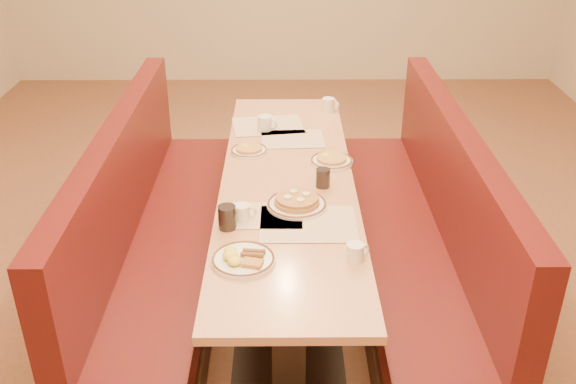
{
  "coord_description": "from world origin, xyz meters",
  "views": [
    {
      "loc": [
        -0.02,
        -3.03,
        2.28
      ],
      "look_at": [
        0.0,
        -0.33,
        0.85
      ],
      "focal_mm": 40.0,
      "sensor_mm": 36.0,
      "label": 1
    }
  ],
  "objects_px": {
    "coffee_mug_c": "(329,105)",
    "diner_table": "(288,240)",
    "booth_left": "(156,242)",
    "coffee_mug_b": "(243,212)",
    "soda_tumbler_near": "(227,217)",
    "booth_right": "(418,241)",
    "coffee_mug_a": "(356,252)",
    "soda_tumbler_mid": "(323,178)",
    "eggs_plate": "(242,259)",
    "pancake_plate": "(297,203)",
    "coffee_mug_d": "(266,123)"
  },
  "relations": [
    {
      "from": "pancake_plate",
      "to": "coffee_mug_a",
      "type": "distance_m",
      "value": 0.53
    },
    {
      "from": "pancake_plate",
      "to": "coffee_mug_b",
      "type": "distance_m",
      "value": 0.29
    },
    {
      "from": "booth_right",
      "to": "soda_tumbler_mid",
      "type": "relative_size",
      "value": 24.78
    },
    {
      "from": "booth_left",
      "to": "coffee_mug_b",
      "type": "xyz_separation_m",
      "value": [
        0.52,
        -0.42,
        0.43
      ]
    },
    {
      "from": "booth_left",
      "to": "coffee_mug_c",
      "type": "xyz_separation_m",
      "value": [
        1.02,
        1.02,
        0.43
      ]
    },
    {
      "from": "booth_right",
      "to": "soda_tumbler_mid",
      "type": "height_order",
      "value": "booth_right"
    },
    {
      "from": "coffee_mug_c",
      "to": "soda_tumbler_near",
      "type": "relative_size",
      "value": 1.0
    },
    {
      "from": "booth_right",
      "to": "soda_tumbler_near",
      "type": "relative_size",
      "value": 21.86
    },
    {
      "from": "coffee_mug_c",
      "to": "diner_table",
      "type": "bearing_deg",
      "value": -86.88
    },
    {
      "from": "pancake_plate",
      "to": "coffee_mug_a",
      "type": "xyz_separation_m",
      "value": [
        0.24,
        -0.47,
        0.02
      ]
    },
    {
      "from": "coffee_mug_c",
      "to": "soda_tumbler_mid",
      "type": "xyz_separation_m",
      "value": [
        -0.1,
        -1.1,
        0.0
      ]
    },
    {
      "from": "coffee_mug_a",
      "to": "soda_tumbler_near",
      "type": "xyz_separation_m",
      "value": [
        -0.56,
        0.27,
        0.01
      ]
    },
    {
      "from": "soda_tumbler_near",
      "to": "booth_right",
      "type": "bearing_deg",
      "value": 25.95
    },
    {
      "from": "pancake_plate",
      "to": "soda_tumbler_mid",
      "type": "xyz_separation_m",
      "value": [
        0.14,
        0.21,
        0.03
      ]
    },
    {
      "from": "booth_right",
      "to": "soda_tumbler_mid",
      "type": "xyz_separation_m",
      "value": [
        -0.55,
        -0.08,
        0.44
      ]
    },
    {
      "from": "coffee_mug_c",
      "to": "soda_tumbler_mid",
      "type": "bearing_deg",
      "value": -76.6
    },
    {
      "from": "diner_table",
      "to": "booth_left",
      "type": "relative_size",
      "value": 1.0
    },
    {
      "from": "coffee_mug_a",
      "to": "soda_tumbler_near",
      "type": "height_order",
      "value": "soda_tumbler_near"
    },
    {
      "from": "coffee_mug_c",
      "to": "soda_tumbler_mid",
      "type": "relative_size",
      "value": 1.13
    },
    {
      "from": "diner_table",
      "to": "soda_tumbler_mid",
      "type": "bearing_deg",
      "value": -23.73
    },
    {
      "from": "pancake_plate",
      "to": "soda_tumbler_mid",
      "type": "bearing_deg",
      "value": 56.94
    },
    {
      "from": "coffee_mug_c",
      "to": "soda_tumbler_near",
      "type": "height_order",
      "value": "soda_tumbler_near"
    },
    {
      "from": "coffee_mug_b",
      "to": "coffee_mug_a",
      "type": "bearing_deg",
      "value": -42.87
    },
    {
      "from": "pancake_plate",
      "to": "coffee_mug_b",
      "type": "bearing_deg",
      "value": -153.52
    },
    {
      "from": "coffee_mug_a",
      "to": "coffee_mug_d",
      "type": "bearing_deg",
      "value": 81.28
    },
    {
      "from": "diner_table",
      "to": "coffee_mug_a",
      "type": "height_order",
      "value": "coffee_mug_a"
    },
    {
      "from": "diner_table",
      "to": "coffee_mug_d",
      "type": "bearing_deg",
      "value": 101.02
    },
    {
      "from": "booth_left",
      "to": "eggs_plate",
      "type": "bearing_deg",
      "value": -55.2
    },
    {
      "from": "pancake_plate",
      "to": "coffee_mug_a",
      "type": "relative_size",
      "value": 2.87
    },
    {
      "from": "booth_right",
      "to": "eggs_plate",
      "type": "relative_size",
      "value": 9.14
    },
    {
      "from": "booth_left",
      "to": "soda_tumbler_mid",
      "type": "bearing_deg",
      "value": -5.01
    },
    {
      "from": "booth_right",
      "to": "pancake_plate",
      "type": "bearing_deg",
      "value": -156.92
    },
    {
      "from": "soda_tumbler_near",
      "to": "soda_tumbler_mid",
      "type": "height_order",
      "value": "soda_tumbler_near"
    },
    {
      "from": "booth_right",
      "to": "coffee_mug_b",
      "type": "xyz_separation_m",
      "value": [
        -0.95,
        -0.42,
        0.43
      ]
    },
    {
      "from": "diner_table",
      "to": "coffee_mug_d",
      "type": "xyz_separation_m",
      "value": [
        -0.13,
        0.68,
        0.42
      ]
    },
    {
      "from": "eggs_plate",
      "to": "booth_right",
      "type": "bearing_deg",
      "value": 39.68
    },
    {
      "from": "coffee_mug_a",
      "to": "coffee_mug_c",
      "type": "height_order",
      "value": "coffee_mug_c"
    },
    {
      "from": "soda_tumbler_near",
      "to": "soda_tumbler_mid",
      "type": "distance_m",
      "value": 0.62
    },
    {
      "from": "soda_tumbler_near",
      "to": "coffee_mug_b",
      "type": "bearing_deg",
      "value": 46.75
    },
    {
      "from": "soda_tumbler_mid",
      "to": "eggs_plate",
      "type": "bearing_deg",
      "value": -118.77
    },
    {
      "from": "diner_table",
      "to": "coffee_mug_c",
      "type": "bearing_deg",
      "value": 74.47
    },
    {
      "from": "diner_table",
      "to": "booth_left",
      "type": "bearing_deg",
      "value": 180.0
    },
    {
      "from": "coffee_mug_c",
      "to": "coffee_mug_b",
      "type": "bearing_deg",
      "value": -90.35
    },
    {
      "from": "soda_tumbler_mid",
      "to": "pancake_plate",
      "type": "bearing_deg",
      "value": -123.06
    },
    {
      "from": "eggs_plate",
      "to": "coffee_mug_a",
      "type": "xyz_separation_m",
      "value": [
        0.48,
        0.01,
        0.03
      ]
    },
    {
      "from": "booth_right",
      "to": "pancake_plate",
      "type": "distance_m",
      "value": 0.85
    },
    {
      "from": "booth_right",
      "to": "soda_tumbler_mid",
      "type": "distance_m",
      "value": 0.71
    },
    {
      "from": "coffee_mug_d",
      "to": "soda_tumbler_near",
      "type": "distance_m",
      "value": 1.18
    },
    {
      "from": "pancake_plate",
      "to": "coffee_mug_d",
      "type": "xyz_separation_m",
      "value": [
        -0.18,
        0.97,
        0.03
      ]
    },
    {
      "from": "booth_left",
      "to": "coffee_mug_b",
      "type": "distance_m",
      "value": 0.8
    }
  ]
}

